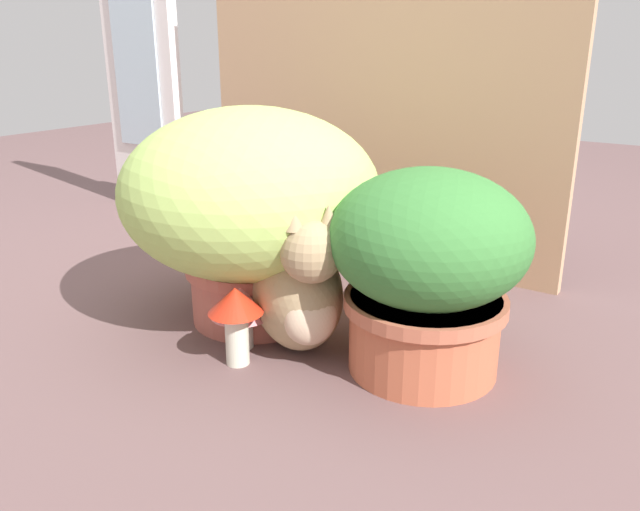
{
  "coord_description": "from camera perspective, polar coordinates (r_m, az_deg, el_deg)",
  "views": [
    {
      "loc": [
        0.79,
        -0.94,
        0.57
      ],
      "look_at": [
        0.16,
        0.01,
        0.18
      ],
      "focal_mm": 35.75,
      "sensor_mm": 36.0,
      "label": 1
    }
  ],
  "objects": [
    {
      "name": "ground_plane",
      "position": [
        1.35,
        -5.71,
        -6.12
      ],
      "size": [
        6.0,
        6.0,
        0.0
      ],
      "primitive_type": "plane",
      "color": "brown"
    },
    {
      "name": "cardboard_backdrop",
      "position": [
        1.69,
        4.81,
        13.19
      ],
      "size": [
        1.02,
        0.03,
        0.81
      ],
      "primitive_type": "cube",
      "color": "tan",
      "rests_on": "ground"
    },
    {
      "name": "window_panel_white",
      "position": [
        2.28,
        -15.72,
        16.26
      ],
      "size": [
        0.32,
        0.05,
        0.98
      ],
      "color": "white",
      "rests_on": "ground"
    },
    {
      "name": "grass_planter",
      "position": [
        1.3,
        -6.2,
        4.77
      ],
      "size": [
        0.52,
        0.52,
        0.45
      ],
      "color": "#B45D4D",
      "rests_on": "ground"
    },
    {
      "name": "leafy_planter",
      "position": [
        1.11,
        9.58,
        -0.87
      ],
      "size": [
        0.35,
        0.35,
        0.37
      ],
      "color": "#BE6041",
      "rests_on": "ground"
    },
    {
      "name": "cat",
      "position": [
        1.21,
        -1.9,
        -2.96
      ],
      "size": [
        0.32,
        0.33,
        0.32
      ],
      "color": "tan",
      "rests_on": "ground"
    },
    {
      "name": "mushroom_ornament_red",
      "position": [
        1.16,
        -7.55,
        -4.93
      ],
      "size": [
        0.1,
        0.1,
        0.15
      ],
      "color": "silver",
      "rests_on": "ground"
    },
    {
      "name": "mushroom_ornament_pink",
      "position": [
        1.23,
        -7.06,
        -4.35
      ],
      "size": [
        0.12,
        0.12,
        0.13
      ],
      "color": "silver",
      "rests_on": "ground"
    }
  ]
}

